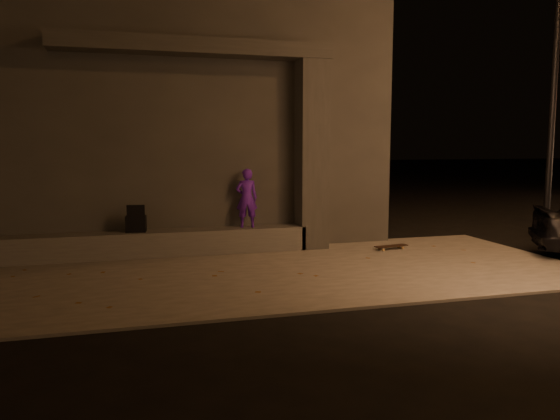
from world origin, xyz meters
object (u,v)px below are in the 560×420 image
object	(u,v)px
column	(312,156)
skateboarder	(247,198)
skateboard	(391,246)
backpack	(136,222)

from	to	relation	value
column	skateboarder	bearing A→B (deg)	180.00
skateboard	column	bearing A→B (deg)	145.59
column	backpack	size ratio (longest dim) A/B	7.22
skateboard	backpack	bearing A→B (deg)	162.53
column	skateboarder	size ratio (longest dim) A/B	3.23
column	skateboarder	xyz separation A→B (m)	(-1.29, 0.00, -0.79)
column	skateboard	size ratio (longest dim) A/B	5.11
backpack	skateboard	size ratio (longest dim) A/B	0.71
column	skateboard	xyz separation A→B (m)	(1.41, -0.65, -1.74)
column	backpack	xyz separation A→B (m)	(-3.33, 0.00, -1.18)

